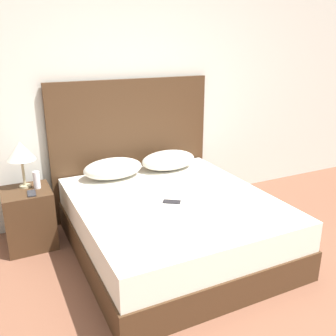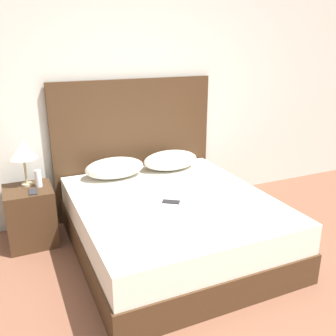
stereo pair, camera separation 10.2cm
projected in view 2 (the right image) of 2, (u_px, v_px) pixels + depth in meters
The scene contains 10 objects.
wall_back at pixel (140, 89), 3.98m from camera, with size 10.00×0.06×2.70m.
bed at pixel (172, 224), 3.39m from camera, with size 1.68×1.90×0.52m.
headboard at pixel (135, 147), 4.08m from camera, with size 1.76×0.05×1.46m.
pillow_left at pixel (115, 168), 3.77m from camera, with size 0.60×0.36×0.20m.
pillow_right at pixel (171, 160), 4.02m from camera, with size 0.60×0.36×0.20m.
phone_on_bed at pixel (171, 202), 3.22m from camera, with size 0.16×0.14×0.01m.
nightstand at pixel (31, 216), 3.51m from camera, with size 0.43×0.44×0.55m.
table_lamp at pixel (23, 150), 3.39m from camera, with size 0.25×0.25×0.43m.
phone_on_nightstand at pixel (33, 192), 3.34m from camera, with size 0.08×0.15×0.01m.
toiletry_bottle at pixel (38, 178), 3.44m from camera, with size 0.06×0.06×0.16m.
Camera 2 is at (-1.39, -1.23, 1.84)m, focal length 40.00 mm.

